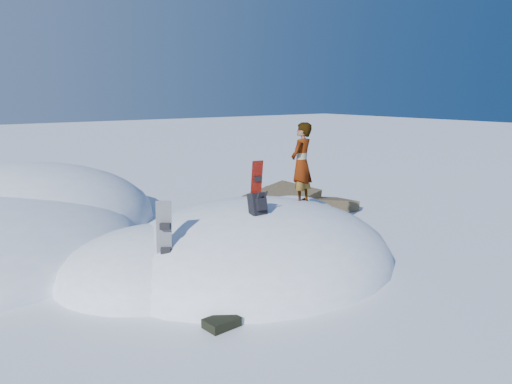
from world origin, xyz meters
TOP-DOWN VIEW (x-y plane):
  - ground at (0.00, 0.00)m, footprint 120.00×120.00m
  - snow_mound at (-0.17, 0.24)m, footprint 8.00×6.00m
  - rock_outcrop at (3.72, 3.01)m, footprint 4.68×4.41m
  - snowboard_red at (0.66, 0.82)m, footprint 0.33×0.30m
  - snowboard_dark at (-2.57, -0.57)m, footprint 0.32×0.32m
  - backpack at (-0.44, -0.73)m, footprint 0.36×0.41m
  - gear_pile at (-2.33, -2.27)m, footprint 0.76×0.58m
  - person at (1.36, -0.07)m, footprint 0.85×0.72m

SIDE VIEW (x-z plane):
  - ground at x=0.00m, z-range 0.00..0.00m
  - snow_mound at x=-0.17m, z-range -1.50..1.50m
  - rock_outcrop at x=3.72m, z-range -0.82..0.85m
  - gear_pile at x=-2.33m, z-range 0.00..0.20m
  - snowboard_dark at x=-2.57m, z-range 0.36..1.96m
  - snowboard_red at x=0.66m, z-range 0.83..2.35m
  - backpack at x=-0.44m, z-range 1.36..1.92m
  - person at x=1.36m, z-range 1.30..3.28m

